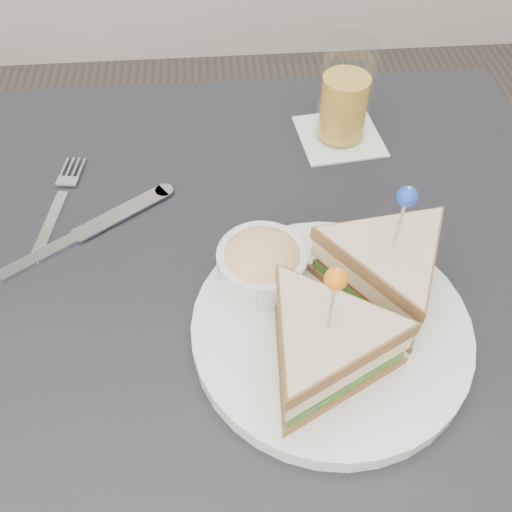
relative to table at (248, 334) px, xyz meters
name	(u,v)px	position (x,y,z in m)	size (l,w,h in m)	color
ground_plane	(252,511)	(0.00, 0.00, -0.67)	(3.50, 3.50, 0.00)	#3F3833
table	(248,334)	(0.00, 0.00, 0.00)	(0.80, 0.80, 0.75)	black
plate_meal	(341,306)	(0.09, -0.05, 0.12)	(0.31, 0.29, 0.16)	white
cutlery_fork	(59,202)	(-0.22, 0.15, 0.08)	(0.05, 0.18, 0.01)	silver
cutlery_knife	(83,233)	(-0.18, 0.10, 0.08)	(0.19, 0.14, 0.01)	silver
drink_set	(344,99)	(0.14, 0.25, 0.14)	(0.12, 0.12, 0.14)	white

